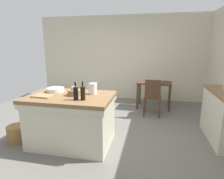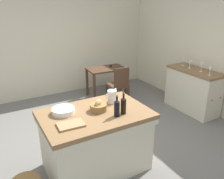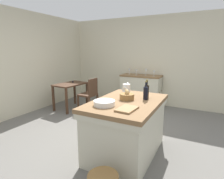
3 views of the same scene
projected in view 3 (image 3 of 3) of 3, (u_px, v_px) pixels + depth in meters
ground_plane at (108, 137)px, 3.50m from camera, size 6.76×6.76×0.00m
wall_back at (14, 64)px, 4.40m from camera, size 5.32×0.12×2.60m
wall_right at (150, 61)px, 5.48m from camera, size 0.12×5.20×2.60m
island_table at (126, 125)px, 2.85m from camera, size 1.42×0.95×0.87m
side_cabinet at (141, 90)px, 5.42m from camera, size 0.52×1.18×0.91m
writing_desk at (71, 88)px, 5.08m from camera, size 0.94×0.62×0.77m
wooden_chair at (89, 94)px, 4.77m from camera, size 0.42×0.42×0.92m
pitcher at (126, 89)px, 3.12m from camera, size 0.17×0.13×0.23m
wash_bowl at (104, 103)px, 2.53m from camera, size 0.30×0.30×0.07m
bread_basket at (127, 96)px, 2.83m from camera, size 0.22×0.22×0.16m
cutting_board at (127, 109)px, 2.35m from camera, size 0.32×0.23×0.02m
wine_bottle_dark at (147, 91)px, 2.91m from camera, size 0.07×0.07×0.30m
wine_bottle_amber at (146, 92)px, 2.81m from camera, size 0.07×0.07×0.29m
wine_glass_far_left at (154, 72)px, 5.08m from camera, size 0.07×0.07×0.16m
wine_glass_left at (146, 71)px, 5.24m from camera, size 0.07×0.07×0.19m
wine_glass_middle at (136, 71)px, 5.36m from camera, size 0.07×0.07×0.16m
wine_glass_right at (129, 70)px, 5.52m from camera, size 0.07×0.07×0.17m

